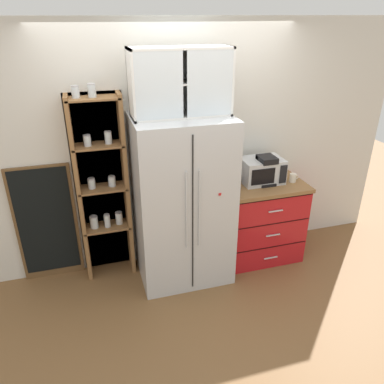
{
  "coord_description": "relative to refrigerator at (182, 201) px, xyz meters",
  "views": [
    {
      "loc": [
        -0.86,
        -3.26,
        2.56
      ],
      "look_at": [
        0.1,
        -0.01,
        0.95
      ],
      "focal_mm": 35.04,
      "sensor_mm": 36.0,
      "label": 1
    }
  ],
  "objects": [
    {
      "name": "ground_plane",
      "position": [
        -0.0,
        0.01,
        -0.86
      ],
      "size": [
        10.8,
        10.8,
        0.0
      ],
      "primitive_type": "plane",
      "color": "brown"
    },
    {
      "name": "wall_back_cream",
      "position": [
        -0.0,
        0.41,
        0.41
      ],
      "size": [
        5.09,
        0.1,
        2.55
      ],
      "primitive_type": "cube",
      "color": "silver",
      "rests_on": "ground"
    },
    {
      "name": "refrigerator",
      "position": [
        0.0,
        0.0,
        0.0
      ],
      "size": [
        0.93,
        0.74,
        1.72
      ],
      "color": "silver",
      "rests_on": "ground"
    },
    {
      "name": "pantry_shelf_column",
      "position": [
        -0.76,
        0.3,
        0.14
      ],
      "size": [
        0.54,
        0.28,
        2.01
      ],
      "color": "brown",
      "rests_on": "ground"
    },
    {
      "name": "counter_cabinet",
      "position": [
        0.93,
        0.07,
        -0.4
      ],
      "size": [
        0.88,
        0.62,
        0.91
      ],
      "color": "red",
      "rests_on": "ground"
    },
    {
      "name": "microwave",
      "position": [
        0.91,
        0.11,
        0.18
      ],
      "size": [
        0.44,
        0.33,
        0.26
      ],
      "color": "silver",
      "rests_on": "counter_cabinet"
    },
    {
      "name": "coffee_maker",
      "position": [
        0.93,
        0.07,
        0.21
      ],
      "size": [
        0.17,
        0.2,
        0.31
      ],
      "color": "black",
      "rests_on": "counter_cabinet"
    },
    {
      "name": "mug_cream",
      "position": [
        1.24,
        0.01,
        0.1
      ],
      "size": [
        0.11,
        0.07,
        0.09
      ],
      "color": "silver",
      "rests_on": "counter_cabinet"
    },
    {
      "name": "mug_navy",
      "position": [
        0.61,
        0.12,
        0.1
      ],
      "size": [
        0.12,
        0.08,
        0.1
      ],
      "color": "navy",
      "rests_on": "counter_cabinet"
    },
    {
      "name": "bottle_clear",
      "position": [
        0.93,
        0.15,
        0.17
      ],
      "size": [
        0.06,
        0.06,
        0.26
      ],
      "color": "silver",
      "rests_on": "counter_cabinet"
    },
    {
      "name": "bottle_green",
      "position": [
        0.93,
        0.05,
        0.16
      ],
      "size": [
        0.07,
        0.07,
        0.26
      ],
      "color": "#285B33",
      "rests_on": "counter_cabinet"
    },
    {
      "name": "upper_cabinet",
      "position": [
        -0.0,
        0.05,
        1.16
      ],
      "size": [
        0.89,
        0.32,
        0.59
      ],
      "color": "silver",
      "rests_on": "refrigerator"
    },
    {
      "name": "chalkboard_menu",
      "position": [
        -1.35,
        0.34,
        -0.23
      ],
      "size": [
        0.6,
        0.04,
        1.26
      ],
      "color": "brown",
      "rests_on": "ground"
    }
  ]
}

